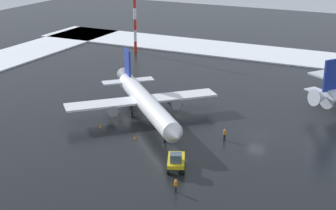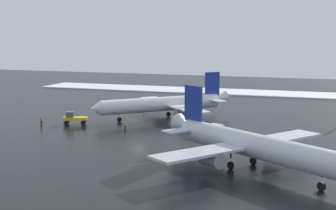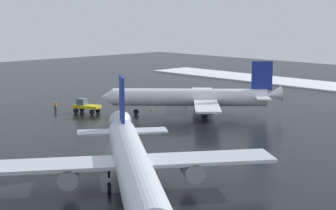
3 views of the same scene
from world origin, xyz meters
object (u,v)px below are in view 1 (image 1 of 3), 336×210
(pushback_tug, at_px, (176,160))
(traffic_cone_mid_line, at_px, (100,126))
(airplane_foreground_jet, at_px, (145,102))
(ground_crew_beside_wing, at_px, (225,134))
(antenna_mast, at_px, (135,19))
(traffic_cone_near_nose, at_px, (135,137))
(ground_crew_mid_apron, at_px, (176,185))

(pushback_tug, xyz_separation_m, traffic_cone_mid_line, (16.84, -7.72, -1.01))
(airplane_foreground_jet, distance_m, pushback_tug, 18.82)
(ground_crew_beside_wing, bearing_deg, airplane_foreground_jet, 22.93)
(antenna_mast, bearing_deg, ground_crew_beside_wing, 132.86)
(antenna_mast, xyz_separation_m, traffic_cone_mid_line, (-20.00, 46.33, -7.90))
(ground_crew_beside_wing, xyz_separation_m, antenna_mast, (39.15, -42.19, 7.21))
(traffic_cone_near_nose, bearing_deg, pushback_tug, 147.55)
(pushback_tug, height_order, ground_crew_beside_wing, pushback_tug)
(ground_crew_mid_apron, xyz_separation_m, ground_crew_beside_wing, (0.28, -17.41, 0.00))
(pushback_tug, height_order, ground_crew_mid_apron, pushback_tug)
(ground_crew_mid_apron, bearing_deg, pushback_tug, 55.69)
(pushback_tug, bearing_deg, ground_crew_mid_apron, 1.21)
(pushback_tug, relative_size, ground_crew_beside_wing, 2.98)
(traffic_cone_near_nose, bearing_deg, airplane_foreground_jet, -72.57)
(traffic_cone_mid_line, bearing_deg, pushback_tug, 155.37)
(ground_crew_mid_apron, distance_m, traffic_cone_near_nose, 17.07)
(ground_crew_mid_apron, height_order, antenna_mast, antenna_mast)
(antenna_mast, relative_size, traffic_cone_near_nose, 29.74)
(pushback_tug, distance_m, traffic_cone_mid_line, 18.55)
(traffic_cone_mid_line, bearing_deg, traffic_cone_near_nose, 167.93)
(pushback_tug, distance_m, ground_crew_beside_wing, 12.08)
(antenna_mast, xyz_separation_m, traffic_cone_near_nose, (-27.08, 47.84, -7.90))
(airplane_foreground_jet, height_order, antenna_mast, antenna_mast)
(ground_crew_beside_wing, bearing_deg, antenna_mast, -15.19)
(ground_crew_beside_wing, xyz_separation_m, traffic_cone_near_nose, (12.07, 5.65, -0.70))
(pushback_tug, distance_m, antenna_mast, 65.77)
(pushback_tug, bearing_deg, airplane_foreground_jet, -162.84)
(ground_crew_mid_apron, relative_size, antenna_mast, 0.10)
(ground_crew_mid_apron, height_order, traffic_cone_near_nose, ground_crew_mid_apron)
(airplane_foreground_jet, distance_m, antenna_mast, 47.13)
(antenna_mast, bearing_deg, traffic_cone_mid_line, 113.35)
(airplane_foreground_jet, bearing_deg, antenna_mast, 166.88)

